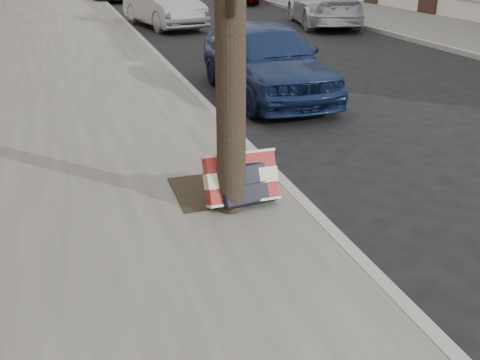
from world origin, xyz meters
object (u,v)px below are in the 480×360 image
object	(u,v)px
suitcase_red	(241,178)
car_near_mid	(163,6)
suitcase_navy	(247,184)
car_near_front	(266,59)

from	to	relation	value
suitcase_red	car_near_mid	xyz separation A→B (m)	(1.73, 13.36, 0.28)
suitcase_red	suitcase_navy	size ratio (longest dim) A/B	1.20
suitcase_red	car_near_mid	distance (m)	13.48
suitcase_red	car_near_mid	bearing A→B (deg)	82.57
car_near_front	car_near_mid	distance (m)	9.18
suitcase_red	suitcase_navy	distance (m)	0.08
suitcase_navy	suitcase_red	bearing A→B (deg)	124.13
suitcase_red	car_near_mid	size ratio (longest dim) A/B	0.17
suitcase_navy	car_near_front	size ratio (longest dim) A/B	0.15
suitcase_navy	car_near_front	world-z (taller)	car_near_front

